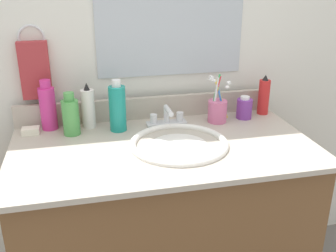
# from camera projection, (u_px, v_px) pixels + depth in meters

# --- Properties ---
(vanity_cabinet) EXTENTS (1.03, 0.54, 0.71)m
(vanity_cabinet) POSITION_uv_depth(u_px,v_px,m) (164.00, 232.00, 1.53)
(vanity_cabinet) COLOR brown
(vanity_cabinet) RESTS_ON ground_plane
(countertop) EXTENTS (1.07, 0.58, 0.02)m
(countertop) POSITION_uv_depth(u_px,v_px,m) (164.00, 147.00, 1.39)
(countertop) COLOR #B2A899
(countertop) RESTS_ON vanity_cabinet
(backsplash) EXTENTS (1.07, 0.02, 0.09)m
(backsplash) POSITION_uv_depth(u_px,v_px,m) (149.00, 107.00, 1.62)
(backsplash) COLOR #B2A899
(backsplash) RESTS_ON countertop
(back_wall) EXTENTS (2.17, 0.04, 1.30)m
(back_wall) POSITION_uv_depth(u_px,v_px,m) (147.00, 130.00, 1.73)
(back_wall) COLOR silver
(back_wall) RESTS_ON ground_plane
(mirror_panel) EXTENTS (0.60, 0.01, 0.56)m
(mirror_panel) POSITION_uv_depth(u_px,v_px,m) (171.00, 4.00, 1.53)
(mirror_panel) COLOR #B2BCC6
(towel_ring) EXTENTS (0.10, 0.01, 0.10)m
(towel_ring) POSITION_uv_depth(u_px,v_px,m) (31.00, 38.00, 1.46)
(towel_ring) COLOR silver
(hand_towel) EXTENTS (0.11, 0.04, 0.22)m
(hand_towel) POSITION_uv_depth(u_px,v_px,m) (35.00, 70.00, 1.49)
(hand_towel) COLOR #A53338
(sink_basin) EXTENTS (0.35, 0.35, 0.11)m
(sink_basin) POSITION_uv_depth(u_px,v_px,m) (179.00, 153.00, 1.40)
(sink_basin) COLOR white
(sink_basin) RESTS_ON countertop
(faucet) EXTENTS (0.16, 0.10, 0.08)m
(faucet) POSITION_uv_depth(u_px,v_px,m) (167.00, 119.00, 1.55)
(faucet) COLOR silver
(faucet) RESTS_ON countertop
(bottle_mouthwash_teal) EXTENTS (0.06, 0.06, 0.20)m
(bottle_mouthwash_teal) POSITION_uv_depth(u_px,v_px,m) (117.00, 108.00, 1.48)
(bottle_mouthwash_teal) COLOR teal
(bottle_mouthwash_teal) RESTS_ON countertop
(bottle_spray_red) EXTENTS (0.05, 0.05, 0.17)m
(bottle_spray_red) POSITION_uv_depth(u_px,v_px,m) (264.00, 96.00, 1.66)
(bottle_spray_red) COLOR red
(bottle_spray_red) RESTS_ON countertop
(bottle_oil_amber) EXTENTS (0.04, 0.04, 0.11)m
(bottle_oil_amber) POSITION_uv_depth(u_px,v_px,m) (68.00, 116.00, 1.52)
(bottle_oil_amber) COLOR gold
(bottle_oil_amber) RESTS_ON countertop
(bottle_lotion_white) EXTENTS (0.05, 0.05, 0.18)m
(bottle_lotion_white) POSITION_uv_depth(u_px,v_px,m) (88.00, 108.00, 1.52)
(bottle_lotion_white) COLOR white
(bottle_lotion_white) RESTS_ON countertop
(bottle_soap_pink) EXTENTS (0.06, 0.06, 0.19)m
(bottle_soap_pink) POSITION_uv_depth(u_px,v_px,m) (48.00, 107.00, 1.50)
(bottle_soap_pink) COLOR #D8338C
(bottle_soap_pink) RESTS_ON countertop
(bottle_cream_purple) EXTENTS (0.06, 0.06, 0.09)m
(bottle_cream_purple) POSITION_uv_depth(u_px,v_px,m) (244.00, 108.00, 1.62)
(bottle_cream_purple) COLOR #7A3899
(bottle_cream_purple) RESTS_ON countertop
(bottle_toner_green) EXTENTS (0.06, 0.06, 0.16)m
(bottle_toner_green) POSITION_uv_depth(u_px,v_px,m) (71.00, 116.00, 1.45)
(bottle_toner_green) COLOR #4C9E4C
(bottle_toner_green) RESTS_ON countertop
(cup_pink) EXTENTS (0.09, 0.08, 0.20)m
(cup_pink) POSITION_uv_depth(u_px,v_px,m) (217.00, 110.00, 1.58)
(cup_pink) COLOR #D16693
(cup_pink) RESTS_ON countertop
(soap_bar) EXTENTS (0.06, 0.04, 0.02)m
(soap_bar) POSITION_uv_depth(u_px,v_px,m) (31.00, 131.00, 1.48)
(soap_bar) COLOR white
(soap_bar) RESTS_ON countertop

